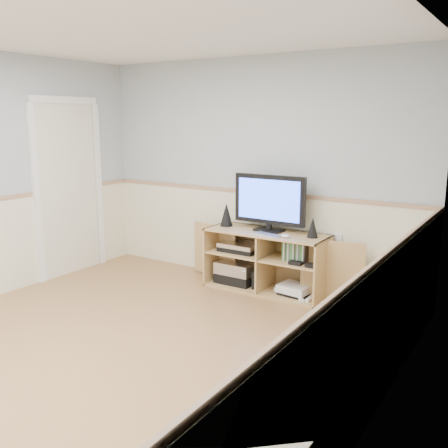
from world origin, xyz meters
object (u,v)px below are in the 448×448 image
at_px(keyboard, 267,235).
at_px(game_consoles, 294,290).
at_px(media_cabinet, 269,259).
at_px(monitor, 269,201).

bearing_deg(keyboard, game_consoles, 39.53).
xyz_separation_m(media_cabinet, monitor, (0.00, -0.01, 0.64)).
relative_size(keyboard, game_consoles, 0.68).
distance_m(media_cabinet, keyboard, 0.39).
relative_size(monitor, game_consoles, 1.79).
relative_size(media_cabinet, monitor, 2.54).
height_order(media_cabinet, keyboard, keyboard).
height_order(media_cabinet, monitor, monitor).
xyz_separation_m(monitor, keyboard, (0.08, -0.19, -0.32)).
bearing_deg(media_cabinet, keyboard, -67.82).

